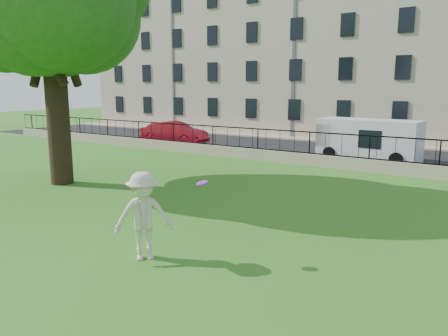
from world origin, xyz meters
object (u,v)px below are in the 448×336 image
Objects in this scene: red_sedan at (174,133)px; white_van at (369,140)px; frisbee at (202,183)px; man at (144,216)px.

red_sedan is 13.03m from white_van.
frisbee reaches higher than red_sedan.
man reaches higher than red_sedan.
frisbee is (1.09, 0.79, 0.76)m from man.
frisbee is at bearing -84.01° from white_van.
white_van is (-0.87, 16.19, -0.69)m from frisbee.
frisbee is 16.23m from white_van.
white_van is at bearing -91.77° from red_sedan.
red_sedan is at bearing -172.90° from white_van.
red_sedan is at bearing 132.27° from frisbee.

